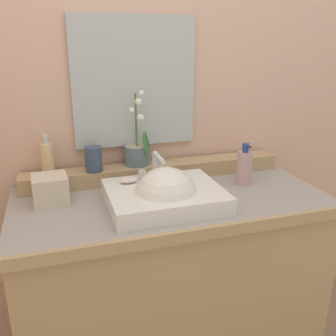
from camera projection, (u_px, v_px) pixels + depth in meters
The scene contains 11 objects.
wall_back at pixel (145, 82), 1.73m from camera, with size 3.22×0.20×2.53m, color beige.
vanity_cabinet at pixel (171, 285), 1.64m from camera, with size 1.25×0.60×0.85m.
back_ledge at pixel (156, 171), 1.69m from camera, with size 1.17×0.11×0.07m, color tan.
sink_basin at pixel (165, 198), 1.41m from camera, with size 0.43×0.35×0.27m.
soap_bar at pixel (128, 180), 1.46m from camera, with size 0.07×0.04×0.02m, color silver.
potted_plant at pixel (137, 150), 1.65m from camera, with size 0.12×0.12×0.33m.
soap_dispenser at pixel (47, 158), 1.54m from camera, with size 0.05×0.05×0.17m.
tumbler_cup at pixel (93, 159), 1.57m from camera, with size 0.07×0.07×0.11m, color #3A4862.
lotion_bottle at pixel (244, 167), 1.62m from camera, with size 0.07×0.07×0.18m.
tissue_box at pixel (50, 189), 1.43m from camera, with size 0.13×0.13×0.11m, color beige.
mirror at pixel (135, 83), 1.61m from camera, with size 0.54×0.02×0.55m, color silver.
Camera 1 is at (-0.43, -1.32, 1.44)m, focal length 39.88 mm.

